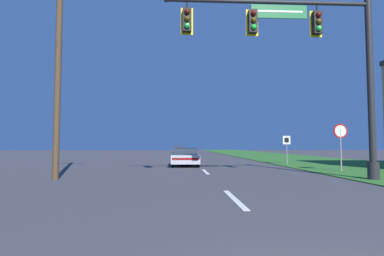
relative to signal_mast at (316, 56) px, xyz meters
The scene contains 8 objects.
grass_verge_right 21.71m from the signal_mast, 72.43° to the left, with size 10.00×110.00×0.04m.
road_center_line 13.77m from the signal_mast, 108.79° to the left, with size 0.16×34.80×0.01m.
signal_mast is the anchor object (origin of this frame).
car_ahead 11.15m from the signal_mast, 119.48° to the left, with size 1.95×4.44×1.19m.
far_car 43.05m from the signal_mast, 97.10° to the left, with size 1.82×4.53×1.19m.
stop_sign 5.78m from the signal_mast, 50.82° to the left, with size 0.76×0.07×2.50m.
route_sign_post 10.32m from the signal_mast, 76.59° to the left, with size 0.55×0.06×2.03m.
utility_pole_near 10.67m from the signal_mast, behind, with size 1.80×0.26×9.62m.
Camera 1 is at (-1.51, -1.85, 1.42)m, focal length 28.00 mm.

